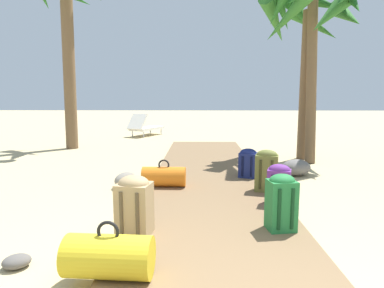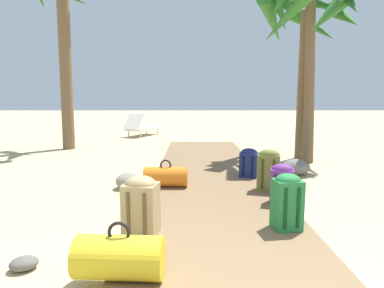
# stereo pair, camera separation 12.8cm
# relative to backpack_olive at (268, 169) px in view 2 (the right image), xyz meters

# --- Properties ---
(ground_plane) EXTENTS (60.00, 60.00, 0.00)m
(ground_plane) POSITION_rel_backpack_olive_xyz_m (-0.77, 0.06, -0.39)
(ground_plane) COLOR tan
(boardwalk) EXTENTS (1.82, 8.31, 0.08)m
(boardwalk) POSITION_rel_backpack_olive_xyz_m (-0.77, 0.89, -0.35)
(boardwalk) COLOR brown
(boardwalk) RESTS_ON ground
(backpack_olive) EXTENTS (0.34, 0.27, 0.58)m
(backpack_olive) POSITION_rel_backpack_olive_xyz_m (0.00, 0.00, 0.00)
(backpack_olive) COLOR olive
(backpack_olive) RESTS_ON boardwalk
(backpack_purple) EXTENTS (0.32, 0.27, 0.50)m
(backpack_purple) POSITION_rel_backpack_olive_xyz_m (0.04, -0.56, -0.05)
(backpack_purple) COLOR #6B2D84
(backpack_purple) RESTS_ON boardwalk
(backpack_tan) EXTENTS (0.35, 0.31, 0.57)m
(backpack_tan) POSITION_rel_backpack_olive_xyz_m (-1.54, -1.47, -0.01)
(backpack_tan) COLOR tan
(backpack_tan) RESTS_ON boardwalk
(backpack_green) EXTENTS (0.29, 0.27, 0.56)m
(backpack_green) POSITION_rel_backpack_olive_xyz_m (-0.13, -1.33, -0.01)
(backpack_green) COLOR #237538
(backpack_green) RESTS_ON boardwalk
(duffel_bag_yellow) EXTENTS (0.64, 0.35, 0.43)m
(duffel_bag_yellow) POSITION_rel_backpack_olive_xyz_m (-1.58, -2.22, -0.15)
(duffel_bag_yellow) COLOR gold
(duffel_bag_yellow) RESTS_ON boardwalk
(duffel_bag_orange) EXTENTS (0.63, 0.30, 0.40)m
(duffel_bag_orange) POSITION_rel_backpack_olive_xyz_m (-1.44, 0.21, -0.16)
(duffel_bag_orange) COLOR orange
(duffel_bag_orange) RESTS_ON boardwalk
(backpack_navy) EXTENTS (0.34, 0.31, 0.47)m
(backpack_navy) POSITION_rel_backpack_olive_xyz_m (-0.13, 0.80, -0.06)
(backpack_navy) COLOR navy
(backpack_navy) RESTS_ON boardwalk
(palm_tree_far_left) EXTENTS (2.13, 2.24, 4.66)m
(palm_tree_far_left) POSITION_rel_backpack_olive_xyz_m (-4.39, 4.29, 3.21)
(palm_tree_far_left) COLOR brown
(palm_tree_far_left) RESTS_ON ground
(palm_tree_near_right) EXTENTS (2.13, 2.10, 3.92)m
(palm_tree_near_right) POSITION_rel_backpack_olive_xyz_m (1.35, 2.60, 2.77)
(palm_tree_near_right) COLOR brown
(palm_tree_near_right) RESTS_ON ground
(palm_tree_far_right) EXTENTS (2.16, 2.16, 3.58)m
(palm_tree_far_right) POSITION_rel_backpack_olive_xyz_m (1.42, 2.85, 2.38)
(palm_tree_far_right) COLOR brown
(palm_tree_far_right) RESTS_ON ground
(lounge_chair) EXTENTS (1.20, 1.63, 0.81)m
(lounge_chair) POSITION_rel_backpack_olive_xyz_m (-2.88, 7.14, -0.06)
(lounge_chair) COLOR white
(lounge_chair) RESTS_ON ground
(rock_left_far) EXTENTS (0.27, 0.25, 0.11)m
(rock_left_far) POSITION_rel_backpack_olive_xyz_m (-2.41, -1.96, -0.33)
(rock_left_far) COLOR #5B5651
(rock_left_far) RESTS_ON ground
(rock_left_near) EXTENTS (0.43, 0.48, 0.23)m
(rock_left_near) POSITION_rel_backpack_olive_xyz_m (-2.06, 0.43, -0.27)
(rock_left_near) COLOR gray
(rock_left_near) RESTS_ON ground
(rock_right_near) EXTENTS (0.64, 0.60, 0.29)m
(rock_right_near) POSITION_rel_backpack_olive_xyz_m (0.79, 1.26, -0.24)
(rock_right_near) COLOR slate
(rock_right_near) RESTS_ON ground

